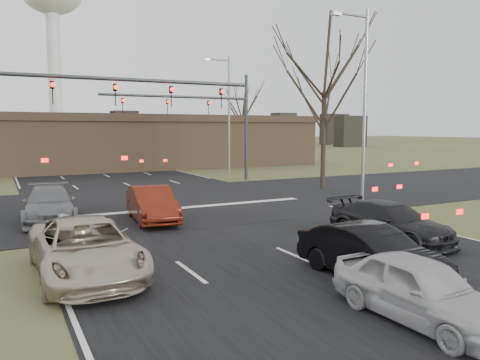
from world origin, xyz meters
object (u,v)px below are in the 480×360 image
object	(u,v)px
car_silver_suv	(86,248)
car_grey_ahead	(49,204)
mast_arm_near	(68,103)
car_red_ahead	(152,204)
water_tower	(52,1)
car_white_sedan	(420,289)
building	(111,142)
car_charcoal_sedan	(390,222)
car_black_hatch	(370,253)
streetlight_right_far	(227,109)
mast_arm_far	(213,114)
streetlight_right_near	(362,97)

from	to	relation	value
car_silver_suv	car_grey_ahead	world-z (taller)	car_silver_suv
mast_arm_near	car_red_ahead	size ratio (longest dim) A/B	2.66
water_tower	car_white_sedan	distance (m)	127.24
building	car_charcoal_sedan	distance (m)	35.02
car_black_hatch	car_red_ahead	distance (m)	10.60
water_tower	mast_arm_near	xyz separation A→B (m)	(-11.23, -107.00, -30.40)
car_red_ahead	streetlight_right_far	bearing A→B (deg)	60.77
mast_arm_near	car_grey_ahead	size ratio (longest dim) A/B	2.34
water_tower	mast_arm_far	bearing A→B (deg)	-89.89
building	water_tower	distance (m)	88.41
car_silver_suv	car_red_ahead	xyz separation A→B (m)	(3.80, 6.48, -0.02)
mast_arm_near	mast_arm_far	size ratio (longest dim) A/B	1.09
building	car_grey_ahead	size ratio (longest dim) A/B	8.20
streetlight_right_near	car_charcoal_sedan	distance (m)	9.71
car_grey_ahead	mast_arm_near	bearing A→B (deg)	34.77
mast_arm_far	mast_arm_near	bearing A→B (deg)	-138.78
car_black_hatch	car_grey_ahead	distance (m)	13.88
water_tower	car_charcoal_sedan	distance (m)	121.98
mast_arm_near	car_black_hatch	size ratio (longest dim) A/B	2.82
building	car_white_sedan	world-z (taller)	building
building	car_red_ahead	xyz separation A→B (m)	(-4.30, -27.49, -1.92)
streetlight_right_near	car_white_sedan	size ratio (longest dim) A/B	2.50
water_tower	mast_arm_near	distance (m)	111.80
mast_arm_near	streetlight_right_near	bearing A→B (deg)	-12.05
mast_arm_near	car_charcoal_sedan	bearing A→B (deg)	-46.86
car_grey_ahead	car_black_hatch	bearing A→B (deg)	-55.93
building	car_charcoal_sedan	world-z (taller)	building
car_grey_ahead	car_silver_suv	bearing A→B (deg)	-84.08
car_charcoal_sedan	streetlight_right_far	bearing A→B (deg)	72.64
mast_arm_far	car_silver_suv	world-z (taller)	mast_arm_far
building	water_tower	world-z (taller)	water_tower
car_charcoal_sedan	car_grey_ahead	size ratio (longest dim) A/B	0.92
water_tower	streetlight_right_near	world-z (taller)	water_tower
mast_arm_far	car_red_ahead	world-z (taller)	mast_arm_far
streetlight_right_near	streetlight_right_far	distance (m)	17.01
car_white_sedan	car_grey_ahead	distance (m)	15.73
car_white_sedan	car_black_hatch	xyz separation A→B (m)	(1.00, 2.51, 0.03)
streetlight_right_far	car_red_ahead	world-z (taller)	streetlight_right_far
mast_arm_far	streetlight_right_near	world-z (taller)	streetlight_right_near
building	water_tower	xyz separation A→B (m)	(4.00, 82.00, 32.80)
building	car_red_ahead	bearing A→B (deg)	-98.89
building	car_red_ahead	distance (m)	27.89
water_tower	building	bearing A→B (deg)	-92.79
water_tower	streetlight_right_near	distance (m)	114.02
building	mast_arm_near	distance (m)	26.14
building	car_black_hatch	bearing A→B (deg)	-92.28
building	car_grey_ahead	xyz separation A→B (m)	(-8.21, -25.55, -1.91)
car_charcoal_sedan	car_red_ahead	xyz separation A→B (m)	(-6.35, 7.42, 0.06)
car_white_sedan	car_charcoal_sedan	size ratio (longest dim) A/B	0.84
streetlight_right_far	car_black_hatch	world-z (taller)	streetlight_right_far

